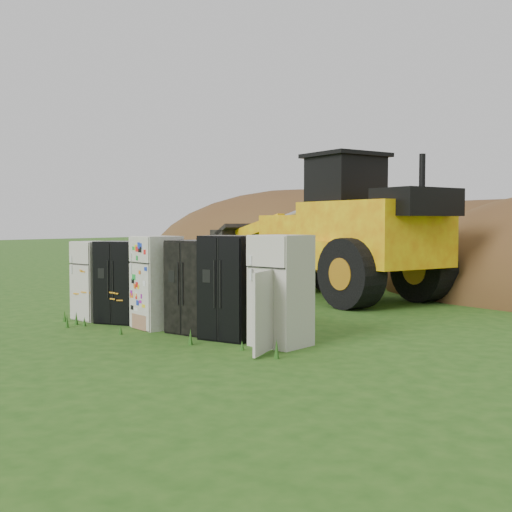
{
  "coord_description": "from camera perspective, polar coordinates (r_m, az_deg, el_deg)",
  "views": [
    {
      "loc": [
        8.36,
        -8.56,
        2.03
      ],
      "look_at": [
        0.27,
        2.0,
        1.33
      ],
      "focal_mm": 45.0,
      "sensor_mm": 36.0,
      "label": 1
    }
  ],
  "objects": [
    {
      "name": "fridge_open_door",
      "position": [
        10.52,
        2.24,
        -3.08
      ],
      "size": [
        0.87,
        0.81,
        1.82
      ],
      "primitive_type": null,
      "rotation": [
        0.0,
        0.0,
        -0.06
      ],
      "color": "beige",
      "rests_on": "ground"
    },
    {
      "name": "dirt_mound_left",
      "position": [
        27.45,
        3.85,
        -1.24
      ],
      "size": [
        14.85,
        11.14,
        6.86
      ],
      "primitive_type": "ellipsoid",
      "color": "#4F3119",
      "rests_on": "ground"
    },
    {
      "name": "fridge_sticker",
      "position": [
        12.42,
        -8.8,
        -2.32
      ],
      "size": [
        0.94,
        0.89,
        1.77
      ],
      "primitive_type": null,
      "rotation": [
        0.0,
        0.0,
        -0.24
      ],
      "color": "silver",
      "rests_on": "ground"
    },
    {
      "name": "dirt_mound_back",
      "position": [
        27.3,
        21.08,
        -1.46
      ],
      "size": [
        18.67,
        12.45,
        5.91
      ],
      "primitive_type": "ellipsoid",
      "color": "#4F3119",
      "rests_on": "ground"
    },
    {
      "name": "fridge_leftmost",
      "position": [
        13.8,
        -14.16,
        -2.12
      ],
      "size": [
        0.77,
        0.74,
        1.63
      ],
      "primitive_type": null,
      "rotation": [
        0.0,
        0.0,
        -0.08
      ],
      "color": "beige",
      "rests_on": "ground"
    },
    {
      "name": "ground",
      "position": [
        12.13,
        -6.8,
        -6.63
      ],
      "size": [
        120.0,
        120.0,
        0.0
      ],
      "primitive_type": "plane",
      "color": "#234E14",
      "rests_on": "ground"
    },
    {
      "name": "wheel_loader",
      "position": [
        17.84,
        5.87,
        2.63
      ],
      "size": [
        8.53,
        5.59,
        3.83
      ],
      "primitive_type": null,
      "rotation": [
        0.0,
        0.0,
        -0.33
      ],
      "color": "yellow",
      "rests_on": "ground"
    },
    {
      "name": "fridge_black_side",
      "position": [
        13.22,
        -11.93,
        -2.28
      ],
      "size": [
        1.02,
        0.9,
        1.65
      ],
      "primitive_type": null,
      "rotation": [
        0.0,
        0.0,
        0.29
      ],
      "color": "black",
      "rests_on": "ground"
    },
    {
      "name": "fridge_dark_mid",
      "position": [
        11.79,
        -5.46,
        -2.74
      ],
      "size": [
        0.88,
        0.72,
        1.7
      ],
      "primitive_type": null,
      "rotation": [
        0.0,
        0.0,
        0.02
      ],
      "color": "black",
      "rests_on": "ground"
    },
    {
      "name": "fridge_black_right",
      "position": [
        11.14,
        -2.27,
        -2.8
      ],
      "size": [
        0.98,
        0.85,
        1.8
      ],
      "primitive_type": null,
      "rotation": [
        0.0,
        0.0,
        0.12
      ],
      "color": "black",
      "rests_on": "ground"
    }
  ]
}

